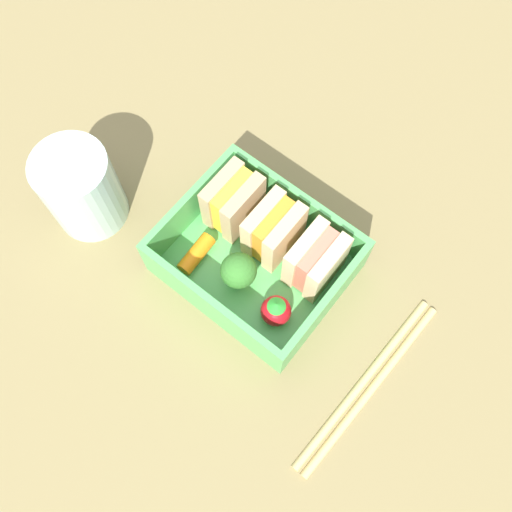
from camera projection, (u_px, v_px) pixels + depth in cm
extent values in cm
cube|color=olive|center=(256.00, 271.00, 52.22)|extent=(120.00, 120.00, 2.00)
cube|color=#51AE58|center=(256.00, 265.00, 50.74)|extent=(15.10, 12.49, 1.20)
cube|color=#51AE58|center=(298.00, 204.00, 49.98)|extent=(15.10, 0.60, 4.14)
cube|color=#51AE58|center=(211.00, 306.00, 46.54)|extent=(15.10, 0.60, 4.14)
cube|color=#51AE58|center=(191.00, 206.00, 49.92)|extent=(0.60, 11.29, 4.14)
cube|color=#51AE58|center=(325.00, 305.00, 46.59)|extent=(0.60, 11.29, 4.14)
cube|color=tan|center=(223.00, 194.00, 49.67)|extent=(1.16, 4.81, 5.36)
cube|color=yellow|center=(233.00, 201.00, 49.40)|extent=(1.16, 4.43, 4.93)
cube|color=tan|center=(244.00, 209.00, 49.14)|extent=(1.16, 4.81, 5.36)
cube|color=#E2B983|center=(263.00, 223.00, 48.65)|extent=(1.16, 4.81, 5.36)
cube|color=orange|center=(274.00, 230.00, 48.39)|extent=(1.16, 4.43, 4.93)
cube|color=#E2B983|center=(284.00, 238.00, 48.12)|extent=(1.16, 4.81, 5.36)
cube|color=beige|center=(305.00, 253.00, 47.63)|extent=(1.16, 4.81, 5.36)
cube|color=#D87259|center=(316.00, 261.00, 47.37)|extent=(1.16, 4.43, 4.93)
cube|color=beige|center=(327.00, 269.00, 47.10)|extent=(1.16, 4.81, 5.36)
cylinder|color=orange|center=(196.00, 254.00, 49.72)|extent=(1.61, 3.88, 1.40)
cylinder|color=#8EC472|center=(236.00, 276.00, 48.78)|extent=(1.30, 1.30, 1.74)
sphere|color=#357529|center=(236.00, 268.00, 46.98)|extent=(3.06, 3.06, 3.06)
sphere|color=red|center=(276.00, 311.00, 47.19)|extent=(2.60, 2.60, 2.60)
cone|color=green|center=(277.00, 305.00, 45.71)|extent=(1.56, 1.56, 0.60)
cylinder|color=tan|center=(364.00, 381.00, 47.19)|extent=(1.45, 18.03, 0.70)
cylinder|color=tan|center=(372.00, 388.00, 46.97)|extent=(1.45, 18.03, 0.70)
cylinder|color=silver|center=(81.00, 189.00, 49.55)|extent=(6.57, 6.57, 8.28)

